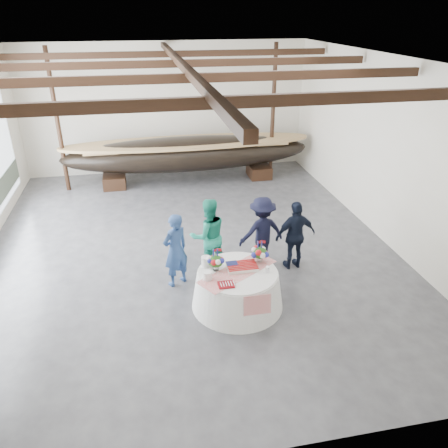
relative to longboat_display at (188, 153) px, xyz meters
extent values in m
cube|color=#3D3D42|center=(-0.55, -4.58, -1.01)|extent=(10.00, 12.00, 0.01)
cube|color=silver|center=(-0.55, 1.42, 1.24)|extent=(10.00, 0.02, 4.50)
cube|color=silver|center=(-0.55, -10.58, 1.24)|extent=(10.00, 0.02, 4.50)
cube|color=silver|center=(4.45, -4.58, 1.24)|extent=(0.02, 12.00, 4.50)
cube|color=white|center=(-0.55, -4.58, 3.49)|extent=(10.00, 12.00, 0.01)
cube|color=black|center=(-0.55, -8.08, 3.24)|extent=(9.80, 0.12, 0.18)
cube|color=black|center=(-0.55, -5.58, 3.24)|extent=(9.80, 0.12, 0.18)
cube|color=black|center=(-0.55, -3.08, 3.24)|extent=(9.80, 0.12, 0.18)
cube|color=black|center=(-0.55, -0.58, 3.24)|extent=(9.80, 0.12, 0.18)
cube|color=black|center=(-0.55, -4.58, 3.37)|extent=(0.15, 11.76, 0.15)
cylinder|color=black|center=(-4.05, 0.00, 1.24)|extent=(0.14, 0.14, 4.50)
cylinder|color=black|center=(2.95, 0.00, 1.24)|extent=(0.14, 0.14, 4.50)
cube|color=black|center=(-2.53, 0.00, -0.80)|extent=(0.74, 0.95, 0.42)
cube|color=black|center=(2.53, 0.00, -0.80)|extent=(0.74, 0.95, 0.42)
ellipsoid|color=black|center=(0.00, 0.00, -0.01)|extent=(8.45, 1.69, 1.16)
cube|color=#9E7A4C|center=(0.00, 0.00, 0.31)|extent=(6.76, 1.11, 0.06)
cone|color=white|center=(0.10, -7.26, -0.63)|extent=(1.86, 1.86, 0.77)
cylinder|color=white|center=(0.10, -7.26, -0.23)|extent=(1.57, 1.57, 0.04)
cube|color=red|center=(0.10, -7.26, -0.21)|extent=(1.75, 1.38, 0.01)
cube|color=white|center=(0.21, -7.16, -0.18)|extent=(0.60, 0.40, 0.07)
cylinder|color=white|center=(-0.53, -7.41, -0.13)|extent=(0.18, 0.18, 0.17)
cylinder|color=white|center=(-0.49, -6.94, -0.10)|extent=(0.18, 0.18, 0.22)
cube|color=maroon|center=(-0.22, -7.68, -0.20)|extent=(0.30, 0.24, 0.03)
cone|color=silver|center=(0.67, -7.38, -0.15)|extent=(0.09, 0.09, 0.12)
imported|color=navy|center=(-1.03, -6.24, -0.17)|extent=(0.73, 0.66, 1.68)
imported|color=#1B8B6F|center=(-0.25, -5.81, -0.13)|extent=(0.96, 0.80, 1.77)
imported|color=black|center=(1.01, -5.75, -0.17)|extent=(1.17, 0.78, 1.68)
imported|color=black|center=(1.71, -6.08, -0.18)|extent=(1.01, 0.52, 1.66)
camera|label=1|loc=(-1.58, -14.36, 4.46)|focal=35.00mm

